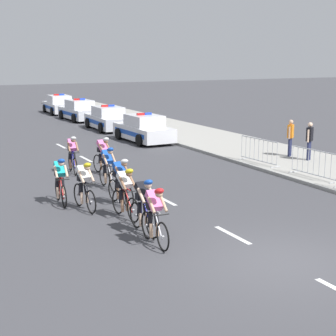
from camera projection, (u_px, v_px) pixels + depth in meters
name	position (u px, v px, depth m)	size (l,w,h in m)	color
ground_plane	(283.00, 261.00, 12.36)	(160.00, 160.00, 0.00)	#424247
sidewalk_slab	(232.00, 145.00, 28.10)	(4.88, 60.00, 0.12)	#A3A099
kerb_edge	(193.00, 148.00, 27.04)	(0.16, 60.00, 0.13)	#9E9E99
lane_markings_centre	(139.00, 187.00, 19.40)	(0.14, 21.60, 0.01)	white
cyclist_lead	(155.00, 215.00, 13.29)	(0.43, 1.72, 1.56)	black
cyclist_second	(144.00, 205.00, 14.18)	(0.42, 1.72, 1.56)	black
cyclist_third	(125.00, 192.00, 15.49)	(0.44, 1.72, 1.56)	black
cyclist_fourth	(84.00, 185.00, 16.34)	(0.44, 1.72, 1.56)	black
cyclist_fifth	(121.00, 181.00, 16.89)	(0.44, 1.72, 1.56)	black
cyclist_sixth	(60.00, 180.00, 16.97)	(0.44, 1.72, 1.56)	black
cyclist_seventh	(108.00, 167.00, 18.99)	(0.42, 1.72, 1.56)	black
cyclist_eighth	(72.00, 154.00, 21.51)	(0.45, 1.72, 1.56)	black
cyclist_ninth	(103.00, 155.00, 21.25)	(0.46, 1.72, 1.56)	black
police_car_nearest	(144.00, 129.00, 29.43)	(2.09, 4.45, 1.59)	white
police_car_second	(108.00, 119.00, 34.20)	(2.10, 4.45, 1.59)	silver
police_car_third	(79.00, 111.00, 39.26)	(2.15, 4.48, 1.59)	silver
police_car_furthest	(59.00, 105.00, 43.84)	(2.12, 4.46, 1.59)	white
crowd_barrier_middle	(314.00, 164.00, 20.22)	(0.59, 2.32, 1.07)	#B7BABF
crowd_barrier_rear	(259.00, 151.00, 22.92)	(0.64, 2.32, 1.07)	#B7BABF
spectator_closest	(290.00, 135.00, 24.47)	(0.47, 0.39, 1.68)	#23284C
spectator_middle	(309.00, 138.00, 23.54)	(0.49, 0.37, 1.68)	#23284C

